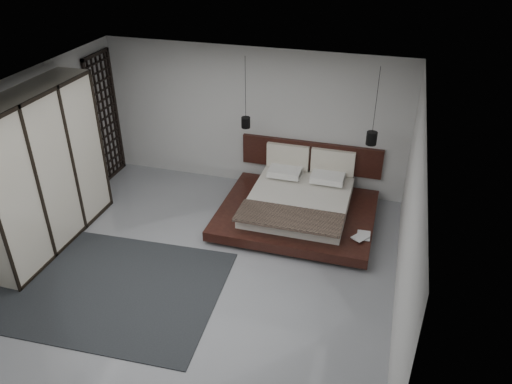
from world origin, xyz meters
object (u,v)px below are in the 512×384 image
(lattice_screen, at_px, (105,118))
(pendant_right, at_px, (372,138))
(bed, at_px, (299,204))
(wardrobe, at_px, (40,172))
(pendant_left, at_px, (246,122))
(rug, at_px, (107,287))

(lattice_screen, bearing_deg, pendant_right, -1.21)
(bed, distance_m, wardrobe, 4.42)
(bed, bearing_deg, pendant_left, 159.13)
(pendant_left, bearing_deg, lattice_screen, 177.88)
(bed, xyz_separation_m, pendant_right, (1.13, 0.43, 1.27))
(bed, relative_size, wardrobe, 1.02)
(wardrobe, bearing_deg, lattice_screen, 96.02)
(bed, height_order, rug, bed)
(lattice_screen, xyz_separation_m, bed, (4.13, -0.54, -1.01))
(lattice_screen, relative_size, rug, 0.76)
(pendant_left, bearing_deg, wardrobe, -140.43)
(lattice_screen, bearing_deg, rug, -61.67)
(pendant_left, xyz_separation_m, rug, (-1.25, -3.13, -1.59))
(pendant_right, bearing_deg, rug, -138.24)
(pendant_left, xyz_separation_m, wardrobe, (-2.75, -2.27, -0.28))
(pendant_left, height_order, pendant_right, same)
(bed, xyz_separation_m, rug, (-2.38, -2.70, -0.28))
(lattice_screen, height_order, pendant_right, pendant_right)
(rug, bearing_deg, wardrobe, 150.12)
(lattice_screen, xyz_separation_m, pendant_right, (5.26, -0.11, 0.26))
(pendant_left, bearing_deg, pendant_right, 0.00)
(pendant_left, distance_m, rug, 3.73)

